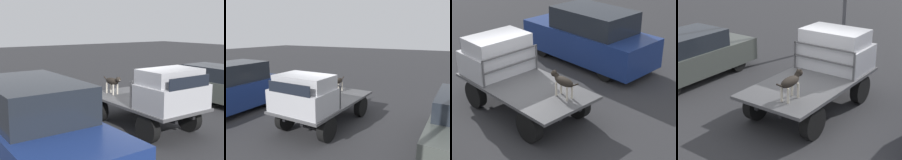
# 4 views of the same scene
# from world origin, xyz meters

# --- Properties ---
(ground_plane) EXTENTS (80.00, 80.00, 0.00)m
(ground_plane) POSITION_xyz_m (0.00, 0.00, 0.00)
(ground_plane) COLOR #2D2D30
(flatbed_truck) EXTENTS (4.03, 2.03, 0.87)m
(flatbed_truck) POSITION_xyz_m (0.00, 0.00, 0.63)
(flatbed_truck) COLOR black
(flatbed_truck) RESTS_ON ground
(truck_cab) EXTENTS (1.32, 1.91, 1.15)m
(truck_cab) POSITION_xyz_m (1.28, 0.00, 1.42)
(truck_cab) COLOR #B7B7BC
(truck_cab) RESTS_ON flatbed_truck
(truck_headboard) EXTENTS (0.04, 1.91, 0.80)m
(truck_headboard) POSITION_xyz_m (0.58, 0.00, 1.40)
(truck_headboard) COLOR #4C4C4F
(truck_headboard) RESTS_ON flatbed_truck
(dog) EXTENTS (1.01, 0.24, 0.68)m
(dog) POSITION_xyz_m (-1.27, -0.26, 1.31)
(dog) COLOR beige
(dog) RESTS_ON flatbed_truck
(parked_pickup_far) EXTENTS (5.20, 2.01, 2.09)m
(parked_pickup_far) POSITION_xyz_m (1.32, -4.12, 1.02)
(parked_pickup_far) COLOR black
(parked_pickup_far) RESTS_ON ground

